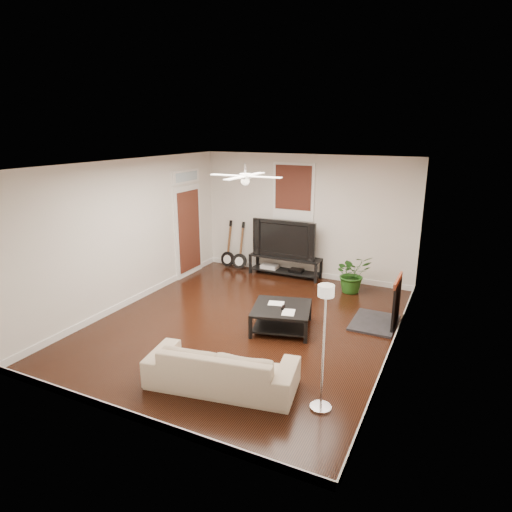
{
  "coord_description": "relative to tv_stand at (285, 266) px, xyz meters",
  "views": [
    {
      "loc": [
        3.28,
        -6.4,
        3.35
      ],
      "look_at": [
        0.0,
        0.4,
        1.15
      ],
      "focal_mm": 30.95,
      "sensor_mm": 36.0,
      "label": 1
    }
  ],
  "objects": [
    {
      "name": "ceiling_fan",
      "position": [
        0.39,
        -2.78,
        2.36
      ],
      "size": [
        1.24,
        1.24,
        0.32
      ],
      "primitive_type": null,
      "color": "white",
      "rests_on": "ceiling"
    },
    {
      "name": "floor_lamp",
      "position": [
        2.34,
        -4.57,
        0.58
      ],
      "size": [
        0.31,
        0.31,
        1.63
      ],
      "primitive_type": null,
      "rotation": [
        0.0,
        0.0,
        0.17
      ],
      "color": "silver",
      "rests_on": "floor"
    },
    {
      "name": "tv_stand",
      "position": [
        0.0,
        0.0,
        0.0
      ],
      "size": [
        1.69,
        0.45,
        0.47
      ],
      "primitive_type": "cube",
      "color": "black",
      "rests_on": "floor"
    },
    {
      "name": "fireplace",
      "position": [
        2.59,
        -1.78,
        0.22
      ],
      "size": [
        0.8,
        1.1,
        0.92
      ],
      "primitive_type": "cube",
      "color": "black",
      "rests_on": "floor"
    },
    {
      "name": "brick_accent",
      "position": [
        2.88,
        -1.78,
        1.16
      ],
      "size": [
        0.02,
        2.2,
        2.8
      ],
      "primitive_type": "cube",
      "color": "#B55B3A",
      "rests_on": "floor"
    },
    {
      "name": "potted_plant",
      "position": [
        1.68,
        -0.39,
        0.17
      ],
      "size": [
        0.98,
        0.96,
        0.82
      ],
      "primitive_type": "imported",
      "rotation": [
        0.0,
        0.0,
        0.69
      ],
      "color": "#1F5017",
      "rests_on": "floor"
    },
    {
      "name": "room",
      "position": [
        0.39,
        -2.78,
        1.16
      ],
      "size": [
        5.01,
        6.01,
        2.81
      ],
      "color": "black",
      "rests_on": "ground"
    },
    {
      "name": "guitar_left",
      "position": [
        -1.53,
        -0.03,
        0.35
      ],
      "size": [
        0.38,
        0.28,
        1.18
      ],
      "primitive_type": null,
      "rotation": [
        0.0,
        0.0,
        -0.06
      ],
      "color": "black",
      "rests_on": "floor"
    },
    {
      "name": "sofa",
      "position": [
        0.99,
        -4.67,
        0.06
      ],
      "size": [
        2.11,
        1.12,
        0.58
      ],
      "primitive_type": "imported",
      "rotation": [
        0.0,
        0.0,
        3.31
      ],
      "color": "tan",
      "rests_on": "floor"
    },
    {
      "name": "tv",
      "position": [
        0.0,
        0.02,
        0.67
      ],
      "size": [
        1.51,
        0.2,
        0.87
      ],
      "primitive_type": "imported",
      "color": "black",
      "rests_on": "tv_stand"
    },
    {
      "name": "window_back",
      "position": [
        0.09,
        0.19,
        1.71
      ],
      "size": [
        1.0,
        0.06,
        1.3
      ],
      "primitive_type": "cube",
      "color": "#3C1610",
      "rests_on": "wall_back"
    },
    {
      "name": "guitar_right",
      "position": [
        -1.18,
        -0.06,
        0.35
      ],
      "size": [
        0.38,
        0.27,
        1.18
      ],
      "primitive_type": null,
      "rotation": [
        0.0,
        0.0,
        0.05
      ],
      "color": "black",
      "rests_on": "floor"
    },
    {
      "name": "coffee_table",
      "position": [
        1.03,
        -2.69,
        -0.03
      ],
      "size": [
        1.18,
        1.18,
        0.41
      ],
      "primitive_type": "cube",
      "rotation": [
        0.0,
        0.0,
        0.26
      ],
      "color": "black",
      "rests_on": "floor"
    },
    {
      "name": "door_left",
      "position": [
        -2.07,
        -0.88,
        1.01
      ],
      "size": [
        0.08,
        1.0,
        2.5
      ],
      "primitive_type": "cube",
      "color": "white",
      "rests_on": "wall_left"
    }
  ]
}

